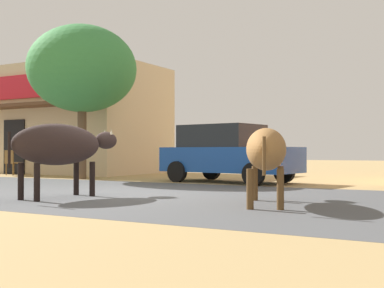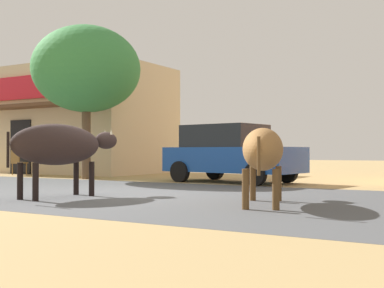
% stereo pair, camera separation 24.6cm
% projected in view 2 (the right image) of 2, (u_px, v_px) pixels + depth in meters
% --- Properties ---
extents(ground, '(80.00, 80.00, 0.00)m').
position_uv_depth(ground, '(119.00, 193.00, 10.72)').
color(ground, tan).
extents(asphalt_road, '(72.00, 6.78, 0.00)m').
position_uv_depth(asphalt_road, '(119.00, 193.00, 10.72)').
color(asphalt_road, '#4F5155').
rests_on(asphalt_road, ground).
extents(storefront_left_cafe, '(6.69, 5.42, 4.29)m').
position_uv_depth(storefront_left_cafe, '(83.00, 121.00, 20.99)').
color(storefront_left_cafe, beige).
rests_on(storefront_left_cafe, ground).
extents(roadside_tree, '(3.46, 3.46, 4.90)m').
position_uv_depth(roadside_tree, '(86.00, 69.00, 16.14)').
color(roadside_tree, brown).
rests_on(roadside_tree, ground).
extents(parked_hatchback_car, '(4.09, 2.32, 1.64)m').
position_uv_depth(parked_hatchback_car, '(230.00, 153.00, 14.35)').
color(parked_hatchback_car, '#19489C').
rests_on(parked_hatchback_car, ground).
extents(cow_near_brown, '(0.94, 2.59, 1.41)m').
position_uv_depth(cow_near_brown, '(60.00, 145.00, 9.69)').
color(cow_near_brown, '#2D2120').
rests_on(cow_near_brown, ground).
extents(cow_far_dark, '(1.32, 2.70, 1.28)m').
position_uv_depth(cow_far_dark, '(263.00, 150.00, 8.43)').
color(cow_far_dark, olive).
rests_on(cow_far_dark, ground).
extents(cafe_chair_near_tree, '(0.44, 0.44, 0.92)m').
position_uv_depth(cafe_chair_near_tree, '(18.00, 161.00, 18.70)').
color(cafe_chair_near_tree, brown).
rests_on(cafe_chair_near_tree, ground).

